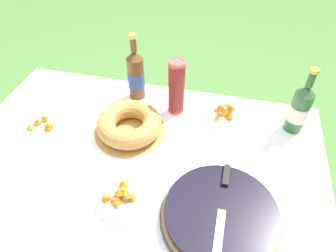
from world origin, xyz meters
The scene contains 12 objects.
ground_plane centered at (0.00, 0.00, 0.00)m, with size 16.00×16.00×0.00m, color #4C7A38.
garden_table centered at (0.00, 0.00, 0.66)m, with size 1.48×1.02×0.73m.
tablecloth centered at (0.00, 0.00, 0.72)m, with size 1.49×1.03×0.10m.
berry_tart centered at (0.36, -0.17, 0.76)m, with size 0.41×0.41×0.06m.
serving_knife centered at (0.36, -0.14, 0.80)m, with size 0.03×0.38×0.01m.
bundt_cake centered at (-0.07, 0.16, 0.78)m, with size 0.31×0.31×0.09m.
cup_stack centered at (0.09, 0.35, 0.87)m, with size 0.07×0.07×0.27m.
cider_bottle_green centered at (0.62, 0.35, 0.85)m, with size 0.08×0.08×0.31m.
cider_bottle_amber centered at (-0.12, 0.41, 0.86)m, with size 0.08×0.08×0.33m.
snack_plate_near centered at (0.01, -0.17, 0.75)m, with size 0.20×0.20×0.06m.
snack_plate_left centered at (0.32, 0.36, 0.75)m, with size 0.22×0.22×0.06m.
snack_plate_right centered at (-0.45, 0.10, 0.74)m, with size 0.22×0.22×0.06m.
Camera 1 is at (0.31, -0.70, 1.66)m, focal length 32.00 mm.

